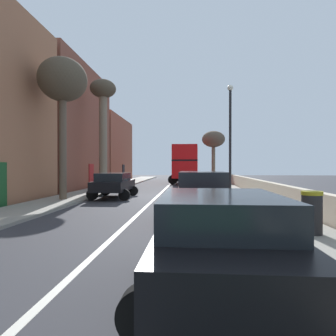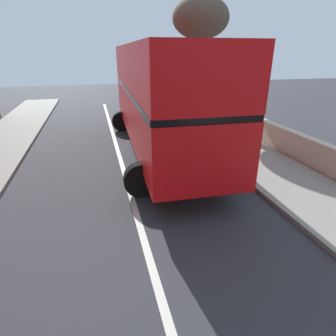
{
  "view_description": "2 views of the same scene",
  "coord_description": "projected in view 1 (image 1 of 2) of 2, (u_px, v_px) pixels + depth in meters",
  "views": [
    {
      "loc": [
        2.06,
        -18.08,
        1.93
      ],
      "look_at": [
        -0.21,
        11.41,
        1.71
      ],
      "focal_mm": 30.47,
      "sensor_mm": 36.0,
      "label": 1
    },
    {
      "loc": [
        -0.77,
        4.25,
        3.82
      ],
      "look_at": [
        0.63,
        9.57,
        1.53
      ],
      "focal_mm": 29.89,
      "sensor_mm": 36.0,
      "label": 2
    }
  ],
  "objects": [
    {
      "name": "lamppost_right",
      "position": [
        230.0,
        132.0,
        15.83
      ],
      "size": [
        0.32,
        0.32,
        6.31
      ],
      "color": "black",
      "rests_on": "sidewalk_right"
    },
    {
      "name": "parked_car_black_right_1",
      "position": [
        220.0,
        236.0,
        4.21
      ],
      "size": [
        2.47,
        4.05,
        1.53
      ],
      "color": "black",
      "rests_on": "ground"
    },
    {
      "name": "street_tree_left_0",
      "position": [
        63.0,
        83.0,
        15.53
      ],
      "size": [
        2.62,
        2.62,
        7.71
      ],
      "color": "brown",
      "rests_on": "sidewalk_left"
    },
    {
      "name": "double_decker_bus",
      "position": [
        187.0,
        162.0,
        32.94
      ],
      "size": [
        3.79,
        10.82,
        4.06
      ],
      "color": "red",
      "rests_on": "ground"
    },
    {
      "name": "street_tree_right_3",
      "position": [
        213.0,
        140.0,
        37.8
      ],
      "size": [
        3.04,
        3.04,
        6.45
      ],
      "color": "brown",
      "rests_on": "sidewalk_right"
    },
    {
      "name": "parked_car_red_right_2",
      "position": [
        202.0,
        193.0,
        10.14
      ],
      "size": [
        2.42,
        4.03,
        1.73
      ],
      "color": "#AD1919",
      "rests_on": "ground"
    },
    {
      "name": "sidewalk_left",
      "position": [
        83.0,
        195.0,
        18.57
      ],
      "size": [
        2.6,
        60.0,
        0.12
      ],
      "primitive_type": "cube",
      "color": "gray",
      "rests_on": "ground"
    },
    {
      "name": "terraced_houses_left",
      "position": [
        25.0,
        121.0,
        18.27
      ],
      "size": [
        4.07,
        47.52,
        10.44
      ],
      "color": "beige",
      "rests_on": "ground"
    },
    {
      "name": "sidewalk_right",
      "position": [
        235.0,
        196.0,
        17.82
      ],
      "size": [
        2.6,
        60.0,
        0.12
      ],
      "primitive_type": "cube",
      "color": "gray",
      "rests_on": "ground"
    },
    {
      "name": "parked_car_black_left_0",
      "position": [
        114.0,
        183.0,
        17.13
      ],
      "size": [
        2.5,
        4.23,
        1.51
      ],
      "color": "black",
      "rests_on": "ground"
    },
    {
      "name": "litter_bin_right",
      "position": [
        312.0,
        212.0,
        7.58
      ],
      "size": [
        0.55,
        0.55,
        1.14
      ],
      "color": "black",
      "rests_on": "sidewalk_right"
    },
    {
      "name": "boundary_wall_right",
      "position": [
        261.0,
        189.0,
        17.7
      ],
      "size": [
        0.36,
        54.0,
        1.04
      ],
      "primitive_type": "cube",
      "color": "beige",
      "rests_on": "ground"
    },
    {
      "name": "road_centre_line",
      "position": [
        158.0,
        196.0,
        18.2
      ],
      "size": [
        0.16,
        54.0,
        0.01
      ],
      "primitive_type": "cube",
      "color": "silver",
      "rests_on": "ground"
    },
    {
      "name": "street_tree_left_4",
      "position": [
        103.0,
        107.0,
        22.21
      ],
      "size": [
        2.01,
        2.01,
        8.55
      ],
      "color": "#7A6B56",
      "rests_on": "sidewalk_left"
    },
    {
      "name": "ground_plane",
      "position": [
        158.0,
        196.0,
        18.2
      ],
      "size": [
        84.0,
        84.0,
        0.0
      ],
      "primitive_type": "plane",
      "color": "#333338"
    }
  ]
}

